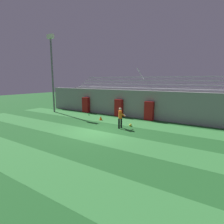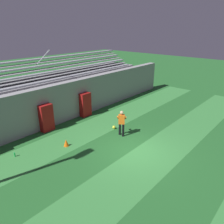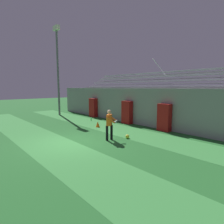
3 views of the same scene
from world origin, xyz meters
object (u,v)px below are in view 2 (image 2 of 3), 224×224
object	(u,v)px
soccer_ball	(114,127)
padding_pillar_gate_right	(85,105)
padding_pillar_gate_left	(46,118)
goalkeeper	(122,122)
water_bottle	(15,155)
traffic_cone	(66,143)

from	to	relation	value
soccer_ball	padding_pillar_gate_right	bearing A→B (deg)	84.22
padding_pillar_gate_left	soccer_ball	world-z (taller)	padding_pillar_gate_left
padding_pillar_gate_left	goalkeeper	distance (m)	4.93
padding_pillar_gate_left	water_bottle	world-z (taller)	padding_pillar_gate_left
traffic_cone	water_bottle	distance (m)	2.76
padding_pillar_gate_left	soccer_ball	distance (m)	4.49
padding_pillar_gate_left	padding_pillar_gate_right	size ratio (longest dim) A/B	1.00
padding_pillar_gate_right	water_bottle	world-z (taller)	padding_pillar_gate_right
padding_pillar_gate_left	padding_pillar_gate_right	xyz separation A→B (m)	(3.41, 0.00, 0.00)
water_bottle	padding_pillar_gate_right	bearing A→B (deg)	12.51
padding_pillar_gate_left	water_bottle	size ratio (longest dim) A/B	7.50
padding_pillar_gate_right	water_bottle	distance (m)	6.57
goalkeeper	soccer_ball	xyz separation A→B (m)	(0.41, 0.98, -0.84)
padding_pillar_gate_left	goalkeeper	xyz separation A→B (m)	(2.68, -4.14, 0.05)
traffic_cone	water_bottle	world-z (taller)	traffic_cone
goalkeeper	water_bottle	distance (m)	6.32
padding_pillar_gate_left	traffic_cone	world-z (taller)	padding_pillar_gate_left
traffic_cone	water_bottle	size ratio (longest dim) A/B	1.75
padding_pillar_gate_left	soccer_ball	bearing A→B (deg)	-45.66
padding_pillar_gate_right	goalkeeper	xyz separation A→B (m)	(-0.73, -4.14, 0.05)
traffic_cone	padding_pillar_gate_right	bearing A→B (deg)	33.73
traffic_cone	padding_pillar_gate_left	bearing A→B (deg)	79.92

